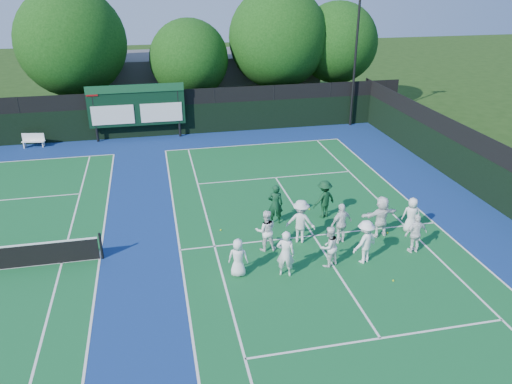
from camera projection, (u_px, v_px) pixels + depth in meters
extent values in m
plane|color=#1A360E|center=(321.00, 248.00, 19.70)|extent=(120.00, 120.00, 0.00)
cube|color=navy|center=(167.00, 252.00, 19.44)|extent=(34.00, 32.00, 0.01)
cube|color=#115728|center=(313.00, 236.00, 20.58)|extent=(10.97, 23.77, 0.00)
cube|color=silver|center=(254.00, 145.00, 31.18)|extent=(10.97, 0.08, 0.00)
cube|color=silver|center=(180.00, 250.00, 19.53)|extent=(0.08, 23.77, 0.00)
cube|color=silver|center=(434.00, 223.00, 21.63)|extent=(0.08, 23.77, 0.00)
cube|color=silver|center=(215.00, 246.00, 19.80)|extent=(0.08, 23.77, 0.00)
cube|color=silver|center=(405.00, 226.00, 21.37)|extent=(0.08, 23.77, 0.00)
cube|color=silver|center=(380.00, 338.00, 14.87)|extent=(8.23, 0.08, 0.00)
cube|color=silver|center=(276.00, 178.00, 26.29)|extent=(8.23, 0.08, 0.00)
cube|color=silver|center=(313.00, 236.00, 20.58)|extent=(0.08, 12.80, 0.00)
cube|color=silver|center=(15.00, 161.00, 28.51)|extent=(10.97, 0.08, 0.00)
cube|color=silver|center=(100.00, 259.00, 18.96)|extent=(0.08, 23.77, 0.00)
cube|color=silver|center=(62.00, 263.00, 18.69)|extent=(0.08, 23.77, 0.00)
cube|color=black|center=(154.00, 121.00, 32.41)|extent=(34.00, 0.08, 2.00)
cube|color=black|center=(152.00, 99.00, 31.79)|extent=(34.00, 0.05, 1.00)
cube|color=black|center=(510.00, 195.00, 21.89)|extent=(0.08, 32.00, 2.00)
cylinder|color=black|center=(95.00, 115.00, 31.06)|extent=(0.16, 0.16, 3.50)
cylinder|color=black|center=(179.00, 110.00, 32.05)|extent=(0.16, 0.16, 3.50)
cube|color=black|center=(137.00, 106.00, 31.37)|extent=(6.00, 0.15, 2.60)
cube|color=#154A28|center=(135.00, 89.00, 30.83)|extent=(6.00, 0.05, 0.50)
cube|color=silver|center=(113.00, 115.00, 31.20)|extent=(2.60, 0.04, 1.20)
cube|color=silver|center=(161.00, 112.00, 31.77)|extent=(2.60, 0.04, 1.20)
cube|color=#980C0F|center=(91.00, 92.00, 30.37)|extent=(0.70, 0.04, 0.50)
cube|color=#525256|center=(201.00, 79.00, 39.90)|extent=(18.00, 6.00, 4.00)
cylinder|color=black|center=(356.00, 52.00, 33.08)|extent=(0.16, 0.16, 10.00)
cylinder|color=black|center=(101.00, 246.00, 18.76)|extent=(0.10, 0.10, 1.10)
cube|color=white|center=(34.00, 141.00, 30.63)|extent=(1.39, 0.60, 0.05)
cube|color=white|center=(33.00, 137.00, 30.65)|extent=(1.34, 0.30, 0.45)
cube|color=white|center=(25.00, 145.00, 30.61)|extent=(0.11, 0.32, 0.36)
cube|color=white|center=(43.00, 144.00, 30.82)|extent=(0.11, 0.32, 0.36)
cylinder|color=black|center=(81.00, 105.00, 34.40)|extent=(0.44, 0.44, 3.00)
sphere|color=#0F390D|center=(71.00, 42.00, 32.69)|extent=(7.12, 7.12, 7.12)
sphere|color=#0F390D|center=(83.00, 52.00, 33.36)|extent=(4.99, 4.99, 4.99)
cylinder|color=black|center=(191.00, 104.00, 36.00)|extent=(0.44, 0.44, 2.29)
sphere|color=#0F390D|center=(189.00, 59.00, 34.69)|extent=(5.47, 5.47, 5.47)
sphere|color=#0F390D|center=(198.00, 66.00, 35.29)|extent=(3.83, 3.83, 3.83)
cylinder|color=black|center=(277.00, 95.00, 37.09)|extent=(0.44, 0.44, 2.91)
sphere|color=#0F390D|center=(278.00, 38.00, 35.40)|extent=(7.07, 7.07, 7.07)
sphere|color=#0F390D|center=(285.00, 48.00, 36.08)|extent=(4.95, 4.95, 4.95)
cylinder|color=black|center=(334.00, 92.00, 37.94)|extent=(0.44, 0.44, 2.94)
sphere|color=#0F390D|center=(337.00, 43.00, 36.44)|extent=(5.83, 5.83, 5.83)
sphere|color=#0F390D|center=(343.00, 50.00, 37.06)|extent=(4.08, 4.08, 4.08)
sphere|color=#C1E11A|center=(237.00, 266.00, 18.42)|extent=(0.07, 0.07, 0.07)
sphere|color=#C1E11A|center=(309.00, 209.00, 22.80)|extent=(0.07, 0.07, 0.07)
sphere|color=#C1E11A|center=(393.00, 281.00, 17.59)|extent=(0.07, 0.07, 0.07)
sphere|color=#C1E11A|center=(221.00, 230.00, 20.98)|extent=(0.07, 0.07, 0.07)
sphere|color=#C1E11A|center=(327.00, 212.00, 22.58)|extent=(0.07, 0.07, 0.07)
sphere|color=#C1E11A|center=(388.00, 233.00, 20.76)|extent=(0.07, 0.07, 0.07)
imported|color=white|center=(238.00, 258.00, 17.67)|extent=(0.80, 0.62, 1.45)
imported|color=white|center=(286.00, 254.00, 17.61)|extent=(0.76, 0.64, 1.78)
imported|color=white|center=(329.00, 247.00, 18.24)|extent=(0.95, 0.87, 1.59)
imported|color=white|center=(365.00, 242.00, 18.44)|extent=(1.27, 1.04, 1.71)
imported|color=white|center=(416.00, 234.00, 19.11)|extent=(0.98, 0.48, 1.61)
imported|color=white|center=(266.00, 231.00, 19.24)|extent=(0.87, 0.71, 1.70)
imported|color=silver|center=(301.00, 221.00, 19.81)|extent=(1.35, 1.10, 1.82)
imported|color=white|center=(341.00, 223.00, 19.78)|extent=(1.08, 0.71, 1.71)
imported|color=white|center=(381.00, 216.00, 20.27)|extent=(1.69, 0.75, 1.76)
imported|color=white|center=(412.00, 215.00, 20.65)|extent=(0.86, 0.71, 1.52)
imported|color=#0F381F|center=(275.00, 204.00, 21.29)|extent=(0.72, 0.54, 1.79)
imported|color=#0F3A1E|center=(324.00, 199.00, 21.81)|extent=(1.27, 0.99, 1.73)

